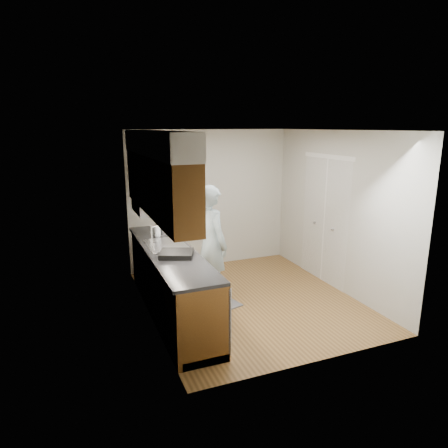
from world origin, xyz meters
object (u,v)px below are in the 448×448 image
soap_bottle_a (157,229)px  steel_can (163,230)px  dish_rack (176,254)px  soap_bottle_c (157,228)px  person (211,236)px  soap_bottle_b (162,228)px

soap_bottle_a → steel_can: 0.16m
steel_can → dish_rack: (-0.08, -1.10, -0.03)m
soap_bottle_c → steel_can: 0.12m
person → steel_can: person is taller
person → soap_bottle_c: size_ratio=11.07×
person → soap_bottle_c: person is taller
soap_bottle_c → steel_can: size_ratio=1.41×
soap_bottle_a → steel_can: size_ratio=1.96×
person → soap_bottle_c: (-0.64, 0.68, 0.03)m
person → soap_bottle_b: size_ratio=9.81×
steel_can → dish_rack: 1.11m
dish_rack → soap_bottle_a: bearing=113.4°
person → soap_bottle_c: bearing=28.3°
soap_bottle_c → dish_rack: bearing=-90.7°
soap_bottle_b → dish_rack: size_ratio=0.49×
dish_rack → soap_bottle_b: bearing=107.9°
person → soap_bottle_a: person is taller
dish_rack → person: bearing=60.4°
soap_bottle_a → soap_bottle_b: 0.18m
soap_bottle_a → soap_bottle_b: bearing=53.1°
soap_bottle_a → steel_can: soap_bottle_a is taller
soap_bottle_a → steel_can: (0.10, 0.11, -0.06)m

